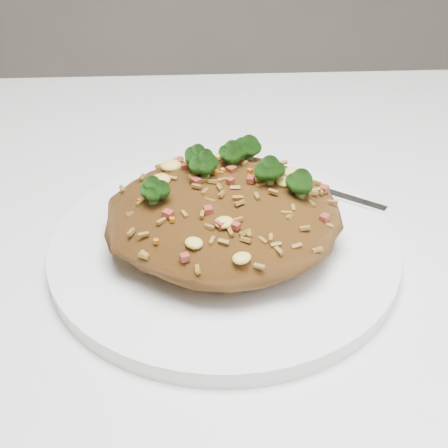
% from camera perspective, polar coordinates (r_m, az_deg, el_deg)
% --- Properties ---
extents(dining_table, '(1.20, 0.80, 0.75)m').
position_cam_1_polar(dining_table, '(0.54, 9.34, -12.09)').
color(dining_table, silver).
rests_on(dining_table, ground).
extents(plate, '(0.27, 0.27, 0.01)m').
position_cam_1_polar(plate, '(0.49, 0.00, -2.09)').
color(plate, white).
rests_on(plate, dining_table).
extents(fried_rice, '(0.18, 0.16, 0.07)m').
position_cam_1_polar(fried_rice, '(0.47, 0.02, 1.68)').
color(fried_rice, brown).
rests_on(fried_rice, plate).
extents(fork, '(0.14, 0.10, 0.00)m').
position_cam_1_polar(fork, '(0.55, 7.50, 3.51)').
color(fork, silver).
rests_on(fork, plate).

